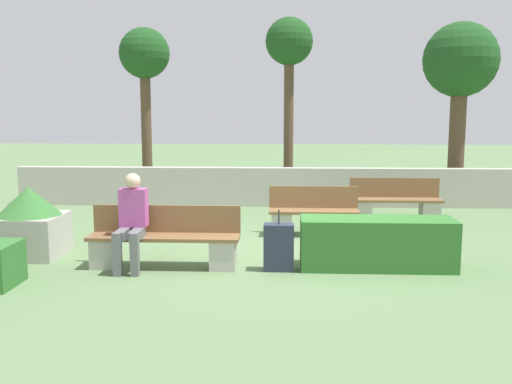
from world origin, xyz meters
name	(u,v)px	position (x,y,z in m)	size (l,w,h in m)	color
ground_plane	(288,253)	(0.00, 0.00, 0.00)	(60.00, 60.00, 0.00)	#607F51
perimeter_wall	(287,187)	(0.00, 4.52, 0.45)	(12.78, 0.30, 0.91)	#B7B2A8
bench_front	(165,243)	(-1.78, -0.87, 0.35)	(2.16, 0.48, 0.86)	brown
bench_left_side	(396,205)	(2.20, 2.75, 0.33)	(1.82, 0.49, 0.86)	brown
bench_right_side	(314,217)	(0.47, 1.34, 0.32)	(1.61, 0.48, 0.86)	brown
person_seated_man	(132,217)	(-2.21, -1.01, 0.75)	(0.38, 0.63, 1.36)	slate
hedge_block_mid_left	(377,243)	(1.25, -0.79, 0.36)	(2.16, 0.68, 0.72)	#33702D
planter_corner_left	(30,222)	(-3.98, -0.34, 0.54)	(0.97, 0.97, 1.08)	#B7B2A8
suitcase	(279,247)	(-0.15, -0.98, 0.33)	(0.42, 0.24, 0.86)	#282D42
tree_leftmost	(145,61)	(-3.62, 5.84, 3.48)	(1.28, 1.28, 4.32)	brown
tree_center_left	(289,51)	(0.05, 5.91, 3.71)	(1.19, 1.19, 4.55)	brown
tree_center_right	(460,66)	(4.21, 5.59, 3.32)	(1.81, 1.81, 4.36)	brown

